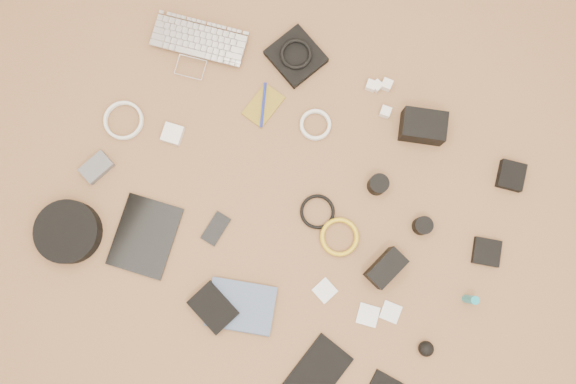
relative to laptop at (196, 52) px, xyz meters
The scene contains 33 objects.
room_shell 1.38m from the laptop, 30.76° to the right, with size 4.04×4.04×2.58m.
laptop is the anchor object (origin of this frame).
headphone_pouch 0.35m from the laptop, 26.45° to the left, with size 0.17×0.16×0.03m, color black.
headphones 0.36m from the laptop, 26.45° to the left, with size 0.11×0.11×0.01m, color black.
charger_a 0.63m from the laptop, 17.74° to the left, with size 0.03×0.03×0.03m, color white.
charger_b 0.65m from the laptop, 17.99° to the left, with size 0.03×0.03×0.03m, color white.
charger_c 0.68m from the laptop, 18.87° to the left, with size 0.03×0.03×0.03m, color white.
charger_d 0.70m from the laptop, 10.85° to the left, with size 0.03×0.03×0.03m, color white.
dslr_camera 0.83m from the laptop, ahead, with size 0.15×0.10×0.09m, color black.
lens_pouch 1.18m from the laptop, ahead, with size 0.08×0.10×0.03m, color black.
notebook_olive 0.31m from the laptop, ahead, with size 0.09×0.14×0.01m, color olive.
pen_blue 0.31m from the laptop, ahead, with size 0.01×0.01×0.16m, color #121E98.
cable_white_a 0.50m from the laptop, ahead, with size 0.11×0.11×0.01m, color silver.
lens_a 0.79m from the laptop, ahead, with size 0.07×0.07×0.07m, color black.
lens_b 0.99m from the laptop, ahead, with size 0.06×0.06×0.06m, color black.
card_reader 1.22m from the laptop, ahead, with size 0.09×0.09×0.02m, color black.
power_brick 0.30m from the laptop, 75.03° to the right, with size 0.07×0.07×0.03m, color white.
cable_white_b 0.35m from the laptop, 106.01° to the right, with size 0.14×0.14×0.01m, color silver.
cable_black 0.71m from the laptop, 24.07° to the right, with size 0.12×0.12×0.01m, color black.
cable_yellow 0.82m from the laptop, 23.60° to the right, with size 0.13×0.13×0.01m, color gold.
flash 1.00m from the laptop, 20.47° to the right, with size 0.07×0.13×0.10m, color black.
lens_cleaner 1.26m from the laptop, 13.96° to the right, with size 0.03×0.03×0.10m, color teal.
battery_charger 0.53m from the laptop, 99.79° to the right, with size 0.07×0.10×0.03m, color #535458.
tablet 0.67m from the laptop, 74.82° to the right, with size 0.20×0.25×0.01m, color black.
phone 0.63m from the laptop, 53.69° to the right, with size 0.06×0.11×0.01m, color black.
filter_case_left 0.94m from the laptop, 32.64° to the right, with size 0.06×0.06×0.01m, color silver.
filter_case_mid 1.09m from the laptop, 28.03° to the right, with size 0.07×0.07×0.01m, color silver.
filter_case_right 1.12m from the laptop, 24.50° to the right, with size 0.06×0.06×0.01m, color silver.
air_blower 1.28m from the laptop, 23.67° to the right, with size 0.05×0.05×0.05m, color black.
headphone_case 0.76m from the laptop, 93.97° to the right, with size 0.21×0.21×0.06m, color black.
drive_case 0.89m from the laptop, 55.97° to the right, with size 0.15×0.10×0.04m, color black.
paperback 0.97m from the laptop, 51.83° to the right, with size 0.16×0.22×0.02m, color #475778.
notebook_black_a 1.17m from the laptop, 40.02° to the right, with size 0.14×0.22×0.02m, color black.
Camera 1 is at (0.12, -0.19, 1.91)m, focal length 35.00 mm.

